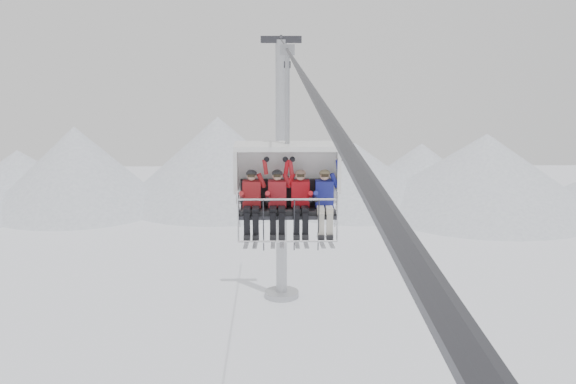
{
  "coord_description": "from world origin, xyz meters",
  "views": [
    {
      "loc": [
        -0.21,
        -13.96,
        13.65
      ],
      "look_at": [
        0.0,
        0.0,
        10.55
      ],
      "focal_mm": 45.0,
      "sensor_mm": 36.0,
      "label": 1
    }
  ],
  "objects_px": {
    "lift_tower_right": "(281,190)",
    "skier_center_left": "(277,201)",
    "skier_far_left": "(252,201)",
    "skier_center_right": "(300,201)",
    "chairlift_carrier": "(287,176)",
    "skier_far_right": "(325,201)"
  },
  "relations": [
    {
      "from": "lift_tower_right",
      "to": "skier_center_right",
      "type": "height_order",
      "value": "lift_tower_right"
    },
    {
      "from": "skier_far_left",
      "to": "skier_center_left",
      "type": "bearing_deg",
      "value": 0.0
    },
    {
      "from": "chairlift_carrier",
      "to": "skier_far_right",
      "type": "bearing_deg",
      "value": -21.25
    },
    {
      "from": "lift_tower_right",
      "to": "skier_center_left",
      "type": "height_order",
      "value": "lift_tower_right"
    },
    {
      "from": "skier_center_left",
      "to": "skier_far_right",
      "type": "xyz_separation_m",
      "value": [
        1.0,
        0.0,
        0.0
      ]
    },
    {
      "from": "chairlift_carrier",
      "to": "skier_far_left",
      "type": "distance_m",
      "value": 0.93
    },
    {
      "from": "chairlift_carrier",
      "to": "skier_center_right",
      "type": "xyz_separation_m",
      "value": [
        0.28,
        -0.3,
        -0.46
      ]
    },
    {
      "from": "chairlift_carrier",
      "to": "skier_center_left",
      "type": "distance_m",
      "value": 0.59
    },
    {
      "from": "lift_tower_right",
      "to": "skier_far_left",
      "type": "bearing_deg",
      "value": -92.04
    },
    {
      "from": "lift_tower_right",
      "to": "skier_center_right",
      "type": "xyz_separation_m",
      "value": [
        0.28,
        -21.2,
        4.4
      ]
    },
    {
      "from": "skier_far_left",
      "to": "skier_center_right",
      "type": "distance_m",
      "value": 1.03
    },
    {
      "from": "lift_tower_right",
      "to": "skier_far_right",
      "type": "xyz_separation_m",
      "value": [
        0.78,
        -21.2,
        4.4
      ]
    },
    {
      "from": "skier_far_right",
      "to": "skier_far_left",
      "type": "bearing_deg",
      "value": 180.0
    },
    {
      "from": "skier_far_left",
      "to": "skier_center_left",
      "type": "distance_m",
      "value": 0.54
    },
    {
      "from": "chairlift_carrier",
      "to": "skier_far_right",
      "type": "relative_size",
      "value": 2.36
    },
    {
      "from": "lift_tower_right",
      "to": "skier_center_left",
      "type": "distance_m",
      "value": 21.65
    },
    {
      "from": "chairlift_carrier",
      "to": "skier_center_left",
      "type": "bearing_deg",
      "value": -124.99
    },
    {
      "from": "lift_tower_right",
      "to": "skier_center_left",
      "type": "bearing_deg",
      "value": -90.58
    },
    {
      "from": "chairlift_carrier",
      "to": "skier_far_right",
      "type": "xyz_separation_m",
      "value": [
        0.78,
        -0.3,
        -0.46
      ]
    },
    {
      "from": "lift_tower_right",
      "to": "skier_center_right",
      "type": "bearing_deg",
      "value": -89.26
    },
    {
      "from": "skier_center_right",
      "to": "chairlift_carrier",
      "type": "bearing_deg",
      "value": 132.09
    },
    {
      "from": "skier_center_right",
      "to": "lift_tower_right",
      "type": "bearing_deg",
      "value": 90.74
    }
  ]
}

